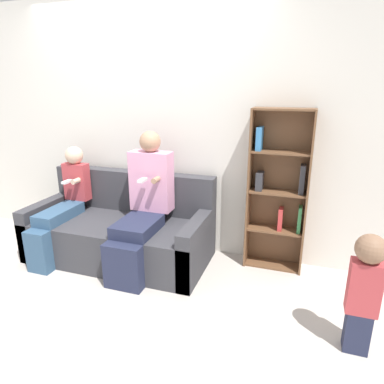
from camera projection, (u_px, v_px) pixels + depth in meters
name	position (u px, v px, depth m)	size (l,w,h in m)	color
ground_plane	(105.00, 284.00, 3.06)	(14.00, 14.00, 0.00)	#BCB2A8
back_wall	(147.00, 128.00, 3.55)	(10.00, 0.06, 2.55)	silver
couch	(121.00, 232.00, 3.49)	(1.80, 0.84, 0.84)	#38383D
adult_seated	(143.00, 202.00, 3.20)	(0.40, 0.79, 1.29)	#232842
child_seated	(62.00, 204.00, 3.46)	(0.26, 0.81, 1.09)	#335170
toddler_standing	(364.00, 287.00, 2.16)	(0.19, 0.19, 0.84)	#232842
bookshelf	(278.00, 190.00, 3.18)	(0.54, 0.23, 1.51)	brown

